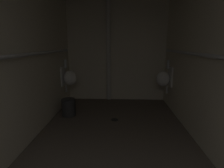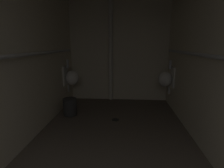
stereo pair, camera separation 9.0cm
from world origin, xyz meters
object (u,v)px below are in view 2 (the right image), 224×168
object	(u,v)px
urinal_left_mid	(71,77)
urinal_right_mid	(166,79)
floor_drain	(115,120)
standpipe_back_wall	(111,52)
waste_bin	(70,107)

from	to	relation	value
urinal_left_mid	urinal_right_mid	distance (m)	2.15
urinal_left_mid	floor_drain	size ratio (longest dim) A/B	5.39
urinal_right_mid	standpipe_back_wall	size ratio (longest dim) A/B	0.31
floor_drain	urinal_left_mid	bearing A→B (deg)	143.55
urinal_right_mid	floor_drain	world-z (taller)	urinal_right_mid
standpipe_back_wall	floor_drain	xyz separation A→B (m)	(0.19, -1.26, -1.23)
urinal_left_mid	floor_drain	world-z (taller)	urinal_left_mid
urinal_left_mid	floor_drain	bearing A→B (deg)	-36.45
floor_drain	waste_bin	xyz separation A→B (m)	(-0.94, 0.19, 0.17)
urinal_right_mid	standpipe_back_wall	distance (m)	1.48
standpipe_back_wall	floor_drain	world-z (taller)	standpipe_back_wall
standpipe_back_wall	waste_bin	world-z (taller)	standpipe_back_wall
standpipe_back_wall	floor_drain	distance (m)	1.77
waste_bin	urinal_left_mid	bearing A→B (deg)	102.41
urinal_left_mid	waste_bin	world-z (taller)	urinal_left_mid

